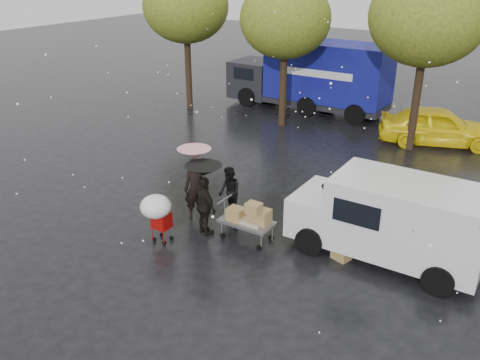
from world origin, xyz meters
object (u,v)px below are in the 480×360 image
Objects in this scene: yellow_taxi at (438,126)px; blue_truck at (312,76)px; person_black at (205,206)px; vendor_cart at (249,217)px; person_pink at (196,190)px; shopping_cart at (157,209)px; white_van at (392,218)px.

blue_truck is at bearing 54.26° from yellow_taxi.
person_black is 1.31m from vendor_cart.
person_pink is at bearing 137.62° from yellow_taxi.
shopping_cart is at bearing -80.90° from blue_truck.
blue_truck reaches higher than person_pink.
white_van is at bearing -140.20° from person_black.
white_van is (5.54, 2.74, 0.10)m from shopping_cart.
person_black is at bearing 55.77° from shopping_cart.
person_black is at bearing -161.32° from white_van.
vendor_cart is (2.04, -0.25, -0.23)m from person_pink.
blue_truck is 1.76× the size of yellow_taxi.
vendor_cart is 13.69m from blue_truck.
vendor_cart is at bearing 147.69° from yellow_taxi.
person_black reaches higher than vendor_cart.
yellow_taxi is at bearing -15.67° from blue_truck.
person_black is at bearing 142.24° from yellow_taxi.
person_black reaches higher than yellow_taxi.
white_van reaches higher than shopping_cart.
vendor_cart is 11.32m from yellow_taxi.
vendor_cart is 0.31× the size of white_van.
blue_truck reaches higher than yellow_taxi.
vendor_cart is 3.77m from white_van.
yellow_taxi is (4.41, 12.56, -0.26)m from shopping_cart.
vendor_cart is at bearing -142.55° from person_black.
blue_truck reaches higher than white_van.
blue_truck reaches higher than person_black.
white_van reaches higher than person_black.
person_pink is 1.09× the size of person_black.
shopping_cart is at bearing 76.89° from person_black.
vendor_cart is 2.53m from shopping_cart.
person_black is at bearing -76.98° from blue_truck.
blue_truck reaches higher than vendor_cart.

